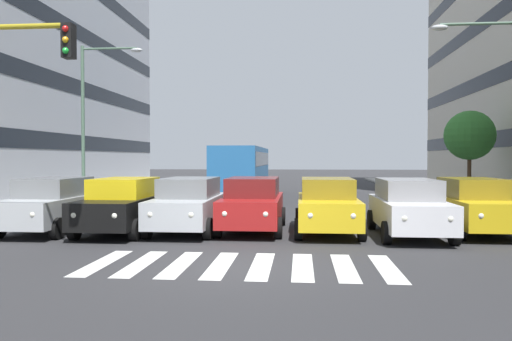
% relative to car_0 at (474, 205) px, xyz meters
% --- Properties ---
extents(ground_plane, '(180.00, 180.00, 0.00)m').
position_rel_car_0_xyz_m(ground_plane, '(6.72, 5.26, -0.89)').
color(ground_plane, '#2D2D30').
extents(building_right_block_0, '(9.74, 27.62, 16.32)m').
position_rel_car_0_xyz_m(building_right_block_0, '(23.36, -12.45, 7.28)').
color(building_right_block_0, '#ADB2BC').
rests_on(building_right_block_0, ground_plane).
extents(crosswalk_markings, '(6.75, 2.80, 0.01)m').
position_rel_car_0_xyz_m(crosswalk_markings, '(6.72, 5.26, -0.88)').
color(crosswalk_markings, silver).
rests_on(crosswalk_markings, ground_plane).
extents(car_0, '(2.02, 4.44, 1.72)m').
position_rel_car_0_xyz_m(car_0, '(0.00, 0.00, 0.00)').
color(car_0, gold).
rests_on(car_0, ground_plane).
extents(car_1, '(2.02, 4.44, 1.72)m').
position_rel_car_0_xyz_m(car_1, '(2.17, 0.78, 0.00)').
color(car_1, silver).
rests_on(car_1, ground_plane).
extents(car_2, '(2.02, 4.44, 1.72)m').
position_rel_car_0_xyz_m(car_2, '(4.58, 0.31, 0.00)').
color(car_2, gold).
rests_on(car_2, ground_plane).
extents(car_3, '(2.02, 4.44, 1.72)m').
position_rel_car_0_xyz_m(car_3, '(6.96, 0.10, 0.00)').
color(car_3, maroon).
rests_on(car_3, ground_plane).
extents(car_4, '(2.02, 4.44, 1.72)m').
position_rel_car_0_xyz_m(car_4, '(8.98, 0.47, 0.00)').
color(car_4, '#B2B7BC').
rests_on(car_4, ground_plane).
extents(car_5, '(2.02, 4.44, 1.72)m').
position_rel_car_0_xyz_m(car_5, '(11.00, 0.83, 0.00)').
color(car_5, black).
rests_on(car_5, ground_plane).
extents(car_6, '(2.02, 4.44, 1.72)m').
position_rel_car_0_xyz_m(car_6, '(13.35, 0.79, 0.00)').
color(car_6, '#B2B7BC').
rests_on(car_6, ground_plane).
extents(bus_behind_traffic, '(2.78, 10.50, 3.00)m').
position_rel_car_0_xyz_m(bus_behind_traffic, '(8.98, -14.38, 0.97)').
color(bus_behind_traffic, '#286BAD').
rests_on(bus_behind_traffic, ground_plane).
extents(street_lamp_left, '(3.30, 0.28, 6.87)m').
position_rel_car_0_xyz_m(street_lamp_left, '(-1.62, -1.32, 3.53)').
color(street_lamp_left, '#4C6B56').
rests_on(street_lamp_left, sidewalk_left).
extents(street_lamp_right, '(2.98, 0.28, 7.47)m').
position_rel_car_0_xyz_m(street_lamp_right, '(15.16, -6.55, 3.81)').
color(street_lamp_right, '#4C6B56').
rests_on(street_lamp_right, sidewalk_right).
extents(street_tree_2, '(2.50, 2.50, 4.61)m').
position_rel_car_0_xyz_m(street_tree_2, '(-3.10, -9.97, 2.61)').
color(street_tree_2, '#513823').
rests_on(street_tree_2, sidewalk_left).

